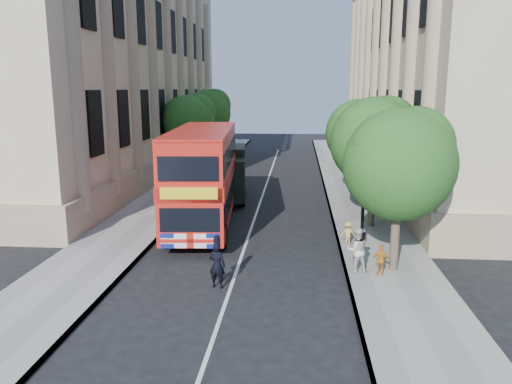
% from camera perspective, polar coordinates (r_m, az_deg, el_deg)
% --- Properties ---
extents(ground, '(120.00, 120.00, 0.00)m').
position_cam_1_polar(ground, '(16.46, -3.39, -12.21)').
color(ground, black).
rests_on(ground, ground).
extents(pavement_right, '(3.50, 80.00, 0.12)m').
position_cam_1_polar(pavement_right, '(25.99, 12.54, -3.28)').
color(pavement_right, gray).
rests_on(pavement_right, ground).
extents(pavement_left, '(3.50, 80.00, 0.12)m').
position_cam_1_polar(pavement_left, '(26.95, -12.50, -2.74)').
color(pavement_left, gray).
rests_on(pavement_left, ground).
extents(building_right, '(12.00, 38.00, 18.00)m').
position_cam_1_polar(building_right, '(40.63, 22.15, 14.21)').
color(building_right, tan).
rests_on(building_right, ground).
extents(building_left, '(12.00, 38.00, 18.00)m').
position_cam_1_polar(building_left, '(42.12, -18.07, 14.37)').
color(building_left, tan).
rests_on(building_left, ground).
extents(tree_right_near, '(4.00, 4.00, 6.08)m').
position_cam_1_polar(tree_right_near, '(18.44, 16.19, 3.71)').
color(tree_right_near, '#473828').
rests_on(tree_right_near, ground).
extents(tree_right_mid, '(4.20, 4.20, 6.37)m').
position_cam_1_polar(tree_right_mid, '(24.29, 13.51, 6.16)').
color(tree_right_mid, '#473828').
rests_on(tree_right_mid, ground).
extents(tree_right_far, '(4.00, 4.00, 6.15)m').
position_cam_1_polar(tree_right_far, '(30.22, 11.84, 7.03)').
color(tree_right_far, '#473828').
rests_on(tree_right_far, ground).
extents(tree_left_far, '(4.00, 4.00, 6.30)m').
position_cam_1_polar(tree_left_far, '(37.88, -7.68, 8.28)').
color(tree_left_far, '#473828').
rests_on(tree_left_far, ground).
extents(tree_left_back, '(4.20, 4.20, 6.65)m').
position_cam_1_polar(tree_left_back, '(45.70, -5.50, 9.25)').
color(tree_left_back, '#473828').
rests_on(tree_left_back, ground).
extents(lamp_post, '(0.32, 0.32, 5.16)m').
position_cam_1_polar(lamp_post, '(21.47, 12.22, 0.29)').
color(lamp_post, black).
rests_on(lamp_post, pavement_right).
extents(double_decker_bus, '(3.47, 10.31, 4.68)m').
position_cam_1_polar(double_decker_bus, '(24.36, -6.06, 2.03)').
color(double_decker_bus, red).
rests_on(double_decker_bus, ground).
extents(box_van, '(2.79, 5.77, 3.19)m').
position_cam_1_polar(box_van, '(30.31, -3.42, 2.02)').
color(box_van, black).
rests_on(box_van, ground).
extents(police_constable, '(0.65, 0.50, 1.60)m').
position_cam_1_polar(police_constable, '(17.15, -4.47, -8.33)').
color(police_constable, black).
rests_on(police_constable, ground).
extents(woman_pedestrian, '(0.91, 0.77, 1.64)m').
position_cam_1_polar(woman_pedestrian, '(18.54, 11.45, -6.52)').
color(woman_pedestrian, beige).
rests_on(woman_pedestrian, pavement_right).
extents(child_a, '(0.69, 0.37, 1.12)m').
position_cam_1_polar(child_a, '(18.44, 14.07, -7.61)').
color(child_a, orange).
rests_on(child_a, pavement_right).
extents(child_b, '(0.67, 0.41, 1.00)m').
position_cam_1_polar(child_b, '(21.70, 10.47, -4.66)').
color(child_b, gold).
rests_on(child_b, pavement_right).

